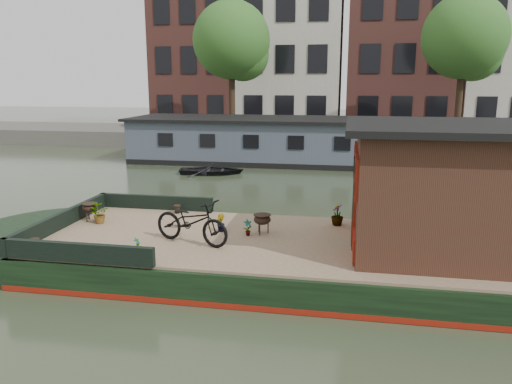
% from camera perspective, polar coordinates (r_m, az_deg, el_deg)
% --- Properties ---
extents(ground, '(120.00, 120.00, 0.00)m').
position_cam_1_polar(ground, '(10.42, 8.50, -9.15)').
color(ground, '#2B3522').
rests_on(ground, ground).
extents(houseboat_hull, '(14.01, 4.02, 0.60)m').
position_cam_1_polar(houseboat_hull, '(10.44, 1.17, -7.36)').
color(houseboat_hull, black).
rests_on(houseboat_hull, ground).
extents(houseboat_deck, '(11.80, 3.80, 0.05)m').
position_cam_1_polar(houseboat_deck, '(10.21, 8.62, -5.89)').
color(houseboat_deck, '#A18063').
rests_on(houseboat_deck, houseboat_hull).
extents(bow_bulwark, '(3.00, 4.00, 0.35)m').
position_cam_1_polar(bow_bulwark, '(11.46, -17.61, -3.25)').
color(bow_bulwark, black).
rests_on(bow_bulwark, houseboat_deck).
extents(cabin, '(4.00, 3.50, 2.42)m').
position_cam_1_polar(cabin, '(10.07, 21.38, 0.50)').
color(cabin, '#321B13').
rests_on(cabin, houseboat_deck).
extents(bicycle, '(1.81, 1.10, 0.90)m').
position_cam_1_polar(bicycle, '(10.02, -7.38, -3.37)').
color(bicycle, black).
rests_on(bicycle, houseboat_deck).
extents(potted_plant_a, '(0.23, 0.21, 0.36)m').
position_cam_1_polar(potted_plant_a, '(10.49, -0.96, -4.08)').
color(potted_plant_a, '#9B4B2C').
rests_on(potted_plant_a, houseboat_deck).
extents(potted_plant_b, '(0.26, 0.27, 0.38)m').
position_cam_1_polar(potted_plant_b, '(10.82, -4.08, -3.53)').
color(potted_plant_b, brown).
rests_on(potted_plant_b, houseboat_deck).
extents(potted_plant_c, '(0.41, 0.36, 0.45)m').
position_cam_1_polar(potted_plant_c, '(11.93, -17.57, -2.39)').
color(potted_plant_c, '#9C482D').
rests_on(potted_plant_c, houseboat_deck).
extents(potted_plant_d, '(0.31, 0.31, 0.48)m').
position_cam_1_polar(potted_plant_d, '(11.38, 9.28, -2.57)').
color(potted_plant_d, brown).
rests_on(potted_plant_d, houseboat_deck).
extents(potted_plant_e, '(0.13, 0.18, 0.32)m').
position_cam_1_polar(potted_plant_e, '(9.70, -13.47, -5.95)').
color(potted_plant_e, maroon).
rests_on(potted_plant_e, houseboat_deck).
extents(brazier_front, '(0.52, 0.52, 0.42)m').
position_cam_1_polar(brazier_front, '(10.62, 0.72, -3.67)').
color(brazier_front, black).
rests_on(brazier_front, houseboat_deck).
extents(brazier_rear, '(0.50, 0.50, 0.41)m').
position_cam_1_polar(brazier_rear, '(12.24, -18.42, -2.16)').
color(brazier_rear, black).
rests_on(brazier_rear, houseboat_deck).
extents(bollard_port, '(0.18, 0.18, 0.21)m').
position_cam_1_polar(bollard_port, '(12.40, -9.02, -1.96)').
color(bollard_port, black).
rests_on(bollard_port, houseboat_deck).
extents(bollard_stbd, '(0.20, 0.20, 0.23)m').
position_cam_1_polar(bollard_stbd, '(10.53, -23.97, -5.50)').
color(bollard_stbd, black).
rests_on(bollard_stbd, houseboat_deck).
extents(dinghy, '(2.97, 2.34, 0.56)m').
position_cam_1_polar(dinghy, '(21.09, -5.07, 2.84)').
color(dinghy, black).
rests_on(dinghy, ground).
extents(far_houseboat, '(20.40, 4.40, 2.11)m').
position_cam_1_polar(far_houseboat, '(23.86, 9.90, 5.51)').
color(far_houseboat, '#434B59').
rests_on(far_houseboat, ground).
extents(quay, '(60.00, 6.00, 0.90)m').
position_cam_1_polar(quay, '(30.38, 10.05, 6.01)').
color(quay, '#47443F').
rests_on(quay, ground).
extents(townhouse_row, '(27.25, 8.00, 16.50)m').
position_cam_1_polar(townhouse_row, '(37.41, 10.90, 18.62)').
color(townhouse_row, brown).
rests_on(townhouse_row, ground).
extents(tree_left, '(4.40, 4.40, 7.40)m').
position_cam_1_polar(tree_left, '(29.58, -2.50, 16.58)').
color(tree_left, '#332316').
rests_on(tree_left, quay).
extents(tree_right, '(4.40, 4.40, 7.40)m').
position_cam_1_polar(tree_right, '(29.43, 22.95, 15.65)').
color(tree_right, '#332316').
rests_on(tree_right, quay).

